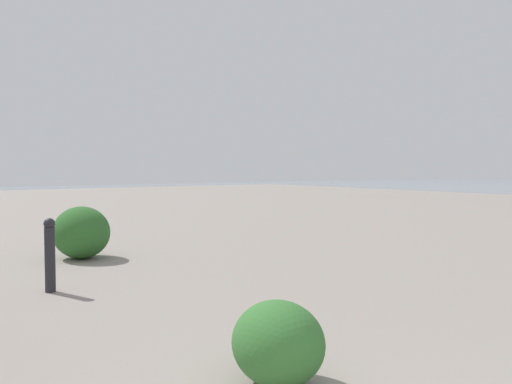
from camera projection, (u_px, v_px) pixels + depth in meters
name	position (u px, v px, depth m)	size (l,w,h in m)	color
bollard_mid	(50.00, 254.00, 6.23)	(0.13, 0.13, 0.87)	#232328
shrub_low	(278.00, 343.00, 3.57)	(0.67, 0.61, 0.57)	#387533
shrub_round	(81.00, 232.00, 8.52)	(0.98, 0.89, 0.84)	#2D6628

